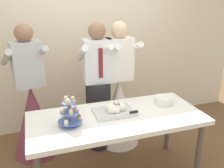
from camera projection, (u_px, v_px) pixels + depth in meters
rear_wall at (84, 32)px, 3.61m from camera, size 5.20×0.10×2.90m
dessert_table at (117, 122)px, 2.58m from camera, size 1.80×0.80×0.78m
cupcake_stand at (70, 114)px, 2.33m from camera, size 0.23×0.23×0.31m
main_cake_tray at (115, 109)px, 2.61m from camera, size 0.44×0.31×0.13m
plate_stack at (163, 100)px, 2.83m from camera, size 0.21×0.21×0.09m
person_groom at (98, 95)px, 3.17m from camera, size 0.48×0.51×1.66m
person_bride at (119, 103)px, 3.33m from camera, size 0.56×0.56×1.66m
person_guest at (33, 112)px, 3.08m from camera, size 0.59×0.58×1.66m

